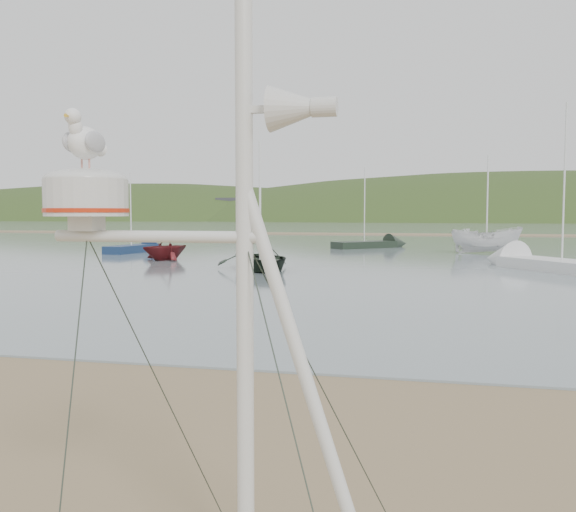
% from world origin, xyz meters
% --- Properties ---
extents(ground, '(560.00, 560.00, 0.00)m').
position_xyz_m(ground, '(0.00, 0.00, 0.00)').
color(ground, '#786245').
rests_on(ground, ground).
extents(water, '(560.00, 256.00, 0.04)m').
position_xyz_m(water, '(0.00, 132.00, 0.02)').
color(water, slate).
rests_on(water, ground).
extents(sandbar, '(560.00, 7.00, 0.07)m').
position_xyz_m(sandbar, '(0.00, 70.00, 0.07)').
color(sandbar, '#786245').
rests_on(sandbar, water).
extents(hill_ridge, '(620.00, 180.00, 80.00)m').
position_xyz_m(hill_ridge, '(18.52, 235.00, -19.70)').
color(hill_ridge, '#263917').
rests_on(hill_ridge, ground).
extents(far_cottages, '(294.40, 6.30, 8.00)m').
position_xyz_m(far_cottages, '(3.00, 196.00, 4.00)').
color(far_cottages, white).
rests_on(far_cottages, ground).
extents(mast_rig, '(2.31, 2.47, 5.22)m').
position_xyz_m(mast_rig, '(2.85, -2.00, 1.26)').
color(mast_rig, silver).
rests_on(mast_rig, ground).
extents(boat_dark, '(3.40, 2.52, 4.71)m').
position_xyz_m(boat_dark, '(-3.29, 21.09, 2.39)').
color(boat_dark, black).
rests_on(boat_dark, water).
extents(boat_red, '(2.91, 2.55, 2.88)m').
position_xyz_m(boat_red, '(-10.03, 25.77, 1.48)').
color(boat_red, '#551316').
rests_on(boat_red, water).
extents(boat_white, '(1.83, 1.79, 4.47)m').
position_xyz_m(boat_white, '(7.90, 35.65, 2.27)').
color(boat_white, silver).
rests_on(boat_white, water).
extents(sailboat_white_near, '(6.20, 8.08, 8.22)m').
position_xyz_m(sailboat_white_near, '(8.71, 25.56, 0.30)').
color(sailboat_white_near, silver).
rests_on(sailboat_white_near, ground).
extents(sailboat_dark_mid, '(5.94, 5.64, 6.57)m').
position_xyz_m(sailboat_dark_mid, '(0.83, 41.16, 0.30)').
color(sailboat_dark_mid, black).
rests_on(sailboat_dark_mid, ground).
extents(sailboat_blue_near, '(2.21, 5.82, 5.69)m').
position_xyz_m(sailboat_blue_near, '(-14.67, 32.58, 0.30)').
color(sailboat_blue_near, '#142748').
rests_on(sailboat_blue_near, ground).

